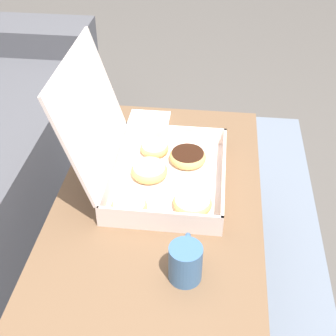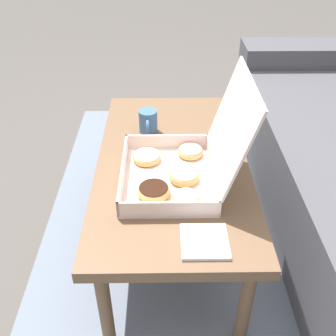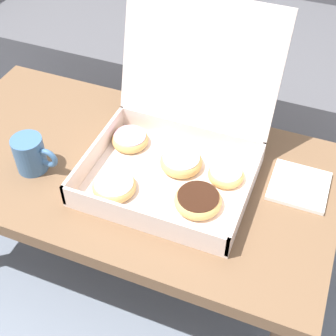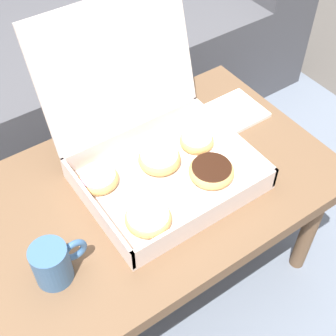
{
  "view_description": "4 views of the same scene",
  "coord_description": "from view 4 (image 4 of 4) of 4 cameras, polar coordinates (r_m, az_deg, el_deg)",
  "views": [
    {
      "loc": [
        -0.9,
        -0.22,
        1.28
      ],
      "look_at": [
        0.12,
        -0.1,
        0.48
      ],
      "focal_mm": 50.0,
      "sensor_mm": 36.0,
      "label": 1
    },
    {
      "loc": [
        1.2,
        -0.12,
        1.27
      ],
      "look_at": [
        0.12,
        -0.1,
        0.48
      ],
      "focal_mm": 42.0,
      "sensor_mm": 36.0,
      "label": 2
    },
    {
      "loc": [
        0.41,
        -0.82,
        1.26
      ],
      "look_at": [
        0.12,
        -0.1,
        0.48
      ],
      "focal_mm": 50.0,
      "sensor_mm": 36.0,
      "label": 3
    },
    {
      "loc": [
        -0.3,
        -0.7,
        1.28
      ],
      "look_at": [
        0.12,
        -0.1,
        0.48
      ],
      "focal_mm": 50.0,
      "sensor_mm": 36.0,
      "label": 4
    }
  ],
  "objects": [
    {
      "name": "coffee_mug",
      "position": [
        0.97,
        -13.84,
        -11.19
      ],
      "size": [
        0.12,
        0.08,
        0.09
      ],
      "color": "#3D6693",
      "rests_on": "coffee_table"
    },
    {
      "name": "pastry_box",
      "position": [
        1.11,
        -1.41,
        1.94
      ],
      "size": [
        0.4,
        0.41,
        0.37
      ],
      "color": "silver",
      "rests_on": "coffee_table"
    },
    {
      "name": "coffee_table",
      "position": [
        1.13,
        -5.49,
        -5.22
      ],
      "size": [
        1.05,
        0.56,
        0.43
      ],
      "color": "brown",
      "rests_on": "ground_plane"
    },
    {
      "name": "ground_plane",
      "position": [
        1.49,
        -6.1,
        -12.06
      ],
      "size": [
        12.0,
        12.0,
        0.0
      ],
      "primitive_type": "plane",
      "color": "#514C47"
    },
    {
      "name": "area_rug",
      "position": [
        1.65,
        -11.41,
        -4.4
      ],
      "size": [
        2.4,
        1.9,
        0.01
      ],
      "primitive_type": "cube",
      "color": "slate",
      "rests_on": "ground_plane"
    },
    {
      "name": "napkin_stack",
      "position": [
        1.32,
        8.29,
        6.89
      ],
      "size": [
        0.14,
        0.14,
        0.01
      ],
      "color": "white",
      "rests_on": "coffee_table"
    }
  ]
}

